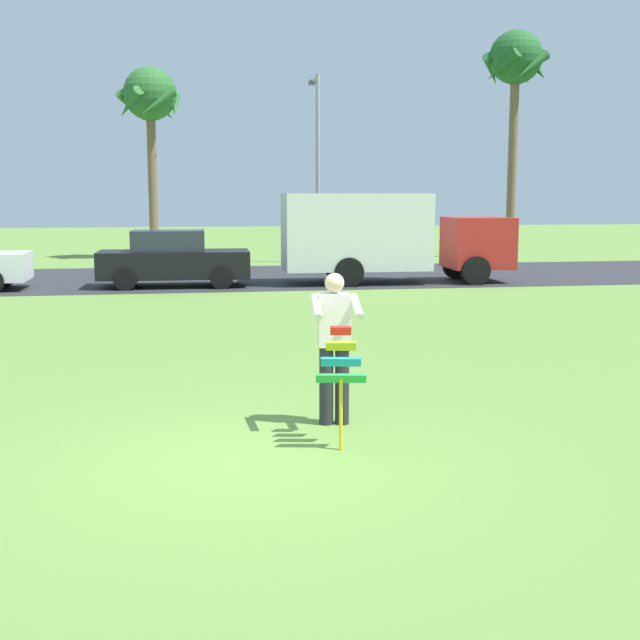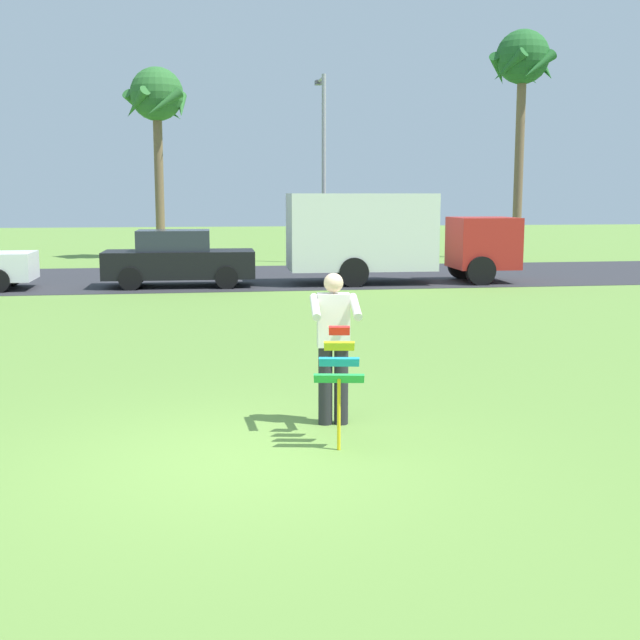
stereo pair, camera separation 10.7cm
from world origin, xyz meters
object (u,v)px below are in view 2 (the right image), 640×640
(person_kite_flyer, at_px, (334,342))
(parked_car_black, at_px, (178,259))
(palm_tree_right_near, at_px, (157,102))
(parked_truck_red_cab, at_px, (388,235))
(streetlight_pole, at_px, (323,157))
(kite_held, at_px, (339,367))
(palm_tree_centre_far, at_px, (522,67))

(person_kite_flyer, height_order, parked_car_black, person_kite_flyer)
(person_kite_flyer, height_order, palm_tree_right_near, palm_tree_right_near)
(parked_truck_red_cab, relative_size, palm_tree_right_near, 0.89)
(parked_car_black, bearing_deg, streetlight_pole, 54.92)
(streetlight_pole, bearing_deg, kite_held, -98.48)
(kite_held, bearing_deg, palm_tree_right_near, 96.08)
(palm_tree_centre_far, distance_m, streetlight_pole, 8.87)
(parked_car_black, bearing_deg, kite_held, -83.01)
(parked_car_black, height_order, palm_tree_centre_far, palm_tree_centre_far)
(kite_held, xyz_separation_m, parked_car_black, (-1.90, 15.49, -0.06))
(streetlight_pole, bearing_deg, person_kite_flyer, -98.59)
(kite_held, bearing_deg, parked_car_black, 96.99)
(kite_held, bearing_deg, parked_truck_red_cab, 74.86)
(parked_car_black, bearing_deg, palm_tree_right_near, 94.73)
(kite_held, bearing_deg, streetlight_pole, 81.52)
(person_kite_flyer, height_order, parked_truck_red_cab, parked_truck_red_cab)
(parked_car_black, height_order, streetlight_pole, streetlight_pole)
(streetlight_pole, bearing_deg, parked_car_black, -125.08)
(palm_tree_right_near, relative_size, streetlight_pole, 1.08)
(palm_tree_centre_far, bearing_deg, person_kite_flyer, -116.35)
(kite_held, xyz_separation_m, palm_tree_centre_far, (11.53, 23.92, 6.72))
(person_kite_flyer, height_order, kite_held, person_kite_flyer)
(person_kite_flyer, bearing_deg, palm_tree_right_near, 96.43)
(parked_truck_red_cab, bearing_deg, palm_tree_right_near, 123.34)
(parked_truck_red_cab, xyz_separation_m, streetlight_pole, (-0.75, 7.61, 2.59))
(parked_car_black, distance_m, palm_tree_right_near, 11.95)
(kite_held, distance_m, palm_tree_right_near, 26.77)
(kite_held, relative_size, palm_tree_centre_far, 0.14)
(kite_held, height_order, palm_tree_right_near, palm_tree_right_near)
(person_kite_flyer, relative_size, parked_truck_red_cab, 0.26)
(kite_held, xyz_separation_m, parked_truck_red_cab, (4.19, 15.49, 0.58))
(kite_held, xyz_separation_m, palm_tree_right_near, (-2.78, 26.08, 5.40))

